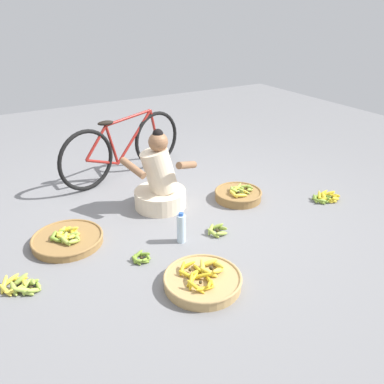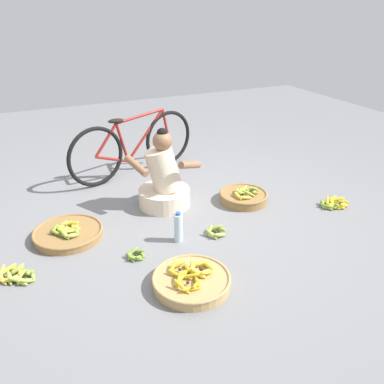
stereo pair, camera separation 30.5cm
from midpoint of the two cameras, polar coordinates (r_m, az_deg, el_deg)
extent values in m
plane|color=slate|center=(3.92, 1.01, -3.51)|extent=(10.00, 10.00, 0.00)
cylinder|color=beige|center=(4.09, -1.84, -0.77)|extent=(0.52, 0.52, 0.18)
cylinder|color=beige|center=(3.96, -1.90, 3.14)|extent=(0.45, 0.41, 0.48)
sphere|color=#8C6042|center=(3.86, -1.97, 7.22)|extent=(0.19, 0.19, 0.19)
sphere|color=black|center=(3.83, -1.98, 8.30)|extent=(0.10, 0.10, 0.10)
cylinder|color=#8C6042|center=(3.85, -5.65, 3.68)|extent=(0.17, 0.31, 0.16)
cylinder|color=#8C6042|center=(3.85, 1.97, 3.83)|extent=(0.30, 0.22, 0.16)
torus|color=black|center=(4.52, -11.64, 4.86)|extent=(0.67, 0.24, 0.68)
torus|color=black|center=(5.07, -1.63, 7.66)|extent=(0.67, 0.24, 0.68)
cylinder|color=maroon|center=(4.83, -4.82, 8.05)|extent=(0.54, 0.19, 0.55)
cylinder|color=maroon|center=(4.66, -8.02, 6.90)|extent=(0.15, 0.07, 0.49)
cylinder|color=maroon|center=(4.73, -5.52, 10.66)|extent=(0.63, 0.22, 0.08)
cylinder|color=maroon|center=(4.64, -9.39, 4.60)|extent=(0.41, 0.15, 0.18)
cylinder|color=maroon|center=(4.54, -10.24, 7.23)|extent=(0.31, 0.12, 0.35)
cylinder|color=maroon|center=(4.99, -2.01, 9.62)|extent=(0.12, 0.06, 0.38)
ellipsoid|color=black|center=(4.55, -8.87, 9.94)|extent=(0.18, 0.08, 0.05)
cylinder|color=tan|center=(3.02, 2.88, -12.72)|extent=(0.57, 0.57, 0.08)
torus|color=tan|center=(3.00, 2.90, -12.15)|extent=(0.58, 0.58, 0.02)
ellipsoid|color=yellow|center=(3.07, 5.28, -10.53)|extent=(0.04, 0.15, 0.07)
ellipsoid|color=yellow|center=(3.09, 3.97, -10.18)|extent=(0.15, 0.08, 0.07)
ellipsoid|color=yellow|center=(3.03, 3.00, -10.80)|extent=(0.09, 0.15, 0.09)
ellipsoid|color=yellow|center=(2.99, 3.81, -11.48)|extent=(0.13, 0.13, 0.09)
ellipsoid|color=yellow|center=(3.00, 5.21, -11.29)|extent=(0.15, 0.09, 0.09)
sphere|color=#382D19|center=(3.04, 4.23, -10.90)|extent=(0.03, 0.03, 0.03)
ellipsoid|color=gold|center=(3.05, 2.23, -10.84)|extent=(0.04, 0.14, 0.05)
ellipsoid|color=gold|center=(3.08, 0.88, -10.38)|extent=(0.14, 0.05, 0.06)
ellipsoid|color=gold|center=(3.04, 0.10, -10.78)|extent=(0.11, 0.12, 0.07)
ellipsoid|color=gold|center=(2.99, 0.56, -11.64)|extent=(0.10, 0.13, 0.05)
ellipsoid|color=gold|center=(3.00, 2.10, -11.36)|extent=(0.13, 0.09, 0.08)
sphere|color=#382D19|center=(3.03, 1.18, -11.03)|extent=(0.03, 0.03, 0.03)
ellipsoid|color=gold|center=(2.93, 3.80, -12.64)|extent=(0.06, 0.16, 0.06)
ellipsoid|color=gold|center=(2.96, 2.64, -11.94)|extent=(0.14, 0.11, 0.08)
ellipsoid|color=gold|center=(2.94, 1.37, -12.31)|extent=(0.15, 0.10, 0.06)
ellipsoid|color=gold|center=(2.92, 1.12, -12.57)|extent=(0.11, 0.14, 0.08)
ellipsoid|color=gold|center=(2.86, 1.70, -13.40)|extent=(0.10, 0.15, 0.09)
ellipsoid|color=gold|center=(2.87, 3.07, -13.65)|extent=(0.16, 0.03, 0.05)
ellipsoid|color=gold|center=(2.89, 3.80, -13.01)|extent=(0.13, 0.13, 0.08)
sphere|color=#382D19|center=(2.91, 2.47, -12.83)|extent=(0.03, 0.03, 0.03)
cylinder|color=olive|center=(3.70, -14.94, -5.85)|extent=(0.60, 0.60, 0.06)
torus|color=olive|center=(3.68, -15.00, -5.43)|extent=(0.61, 0.61, 0.02)
ellipsoid|color=yellow|center=(3.67, -13.85, -4.92)|extent=(0.05, 0.16, 0.06)
ellipsoid|color=yellow|center=(3.71, -14.37, -4.44)|extent=(0.14, 0.13, 0.09)
ellipsoid|color=yellow|center=(3.70, -15.73, -4.78)|extent=(0.14, 0.13, 0.08)
ellipsoid|color=yellow|center=(3.65, -15.87, -5.34)|extent=(0.06, 0.16, 0.06)
ellipsoid|color=yellow|center=(3.61, -15.37, -5.51)|extent=(0.14, 0.12, 0.08)
ellipsoid|color=yellow|center=(3.62, -14.10, -5.31)|extent=(0.15, 0.12, 0.07)
sphere|color=#382D19|center=(3.66, -14.89, -5.04)|extent=(0.03, 0.03, 0.03)
ellipsoid|color=gold|center=(3.68, -14.32, -4.89)|extent=(0.06, 0.13, 0.06)
ellipsoid|color=gold|center=(3.73, -15.21, -4.49)|extent=(0.13, 0.05, 0.08)
ellipsoid|color=gold|center=(3.70, -15.90, -4.88)|extent=(0.09, 0.12, 0.06)
ellipsoid|color=gold|center=(3.65, -15.62, -5.31)|extent=(0.11, 0.12, 0.07)
ellipsoid|color=gold|center=(3.64, -14.90, -5.23)|extent=(0.13, 0.05, 0.08)
sphere|color=#382D19|center=(3.68, -15.14, -4.91)|extent=(0.03, 0.03, 0.03)
ellipsoid|color=olive|center=(3.67, -15.23, -5.13)|extent=(0.03, 0.12, 0.05)
ellipsoid|color=olive|center=(3.71, -16.00, -4.79)|extent=(0.12, 0.06, 0.08)
ellipsoid|color=olive|center=(3.69, -16.72, -5.11)|extent=(0.10, 0.11, 0.07)
ellipsoid|color=olive|center=(3.63, -16.51, -5.63)|extent=(0.10, 0.11, 0.06)
ellipsoid|color=olive|center=(3.63, -15.47, -5.51)|extent=(0.12, 0.09, 0.06)
sphere|color=#382D19|center=(3.66, -16.02, -5.24)|extent=(0.03, 0.03, 0.03)
ellipsoid|color=#9EB747|center=(3.60, -13.80, -5.53)|extent=(0.04, 0.12, 0.06)
ellipsoid|color=#9EB747|center=(3.63, -14.35, -5.18)|extent=(0.12, 0.10, 0.08)
ellipsoid|color=#9EB747|center=(3.61, -15.37, -5.47)|extent=(0.11, 0.12, 0.08)
ellipsoid|color=#9EB747|center=(3.57, -15.30, -5.95)|extent=(0.09, 0.13, 0.08)
ellipsoid|color=#9EB747|center=(3.55, -14.20, -6.04)|extent=(0.13, 0.07, 0.06)
sphere|color=#382D19|center=(3.59, -14.62, -5.67)|extent=(0.03, 0.03, 0.03)
cylinder|color=olive|center=(4.24, 9.36, -0.83)|extent=(0.48, 0.48, 0.09)
torus|color=olive|center=(4.22, 9.41, -0.31)|extent=(0.50, 0.50, 0.02)
ellipsoid|color=#9EB747|center=(4.26, 11.05, 0.24)|extent=(0.05, 0.15, 0.07)
ellipsoid|color=#9EB747|center=(4.29, 10.31, 0.43)|extent=(0.14, 0.11, 0.06)
ellipsoid|color=#9EB747|center=(4.25, 9.47, 0.31)|extent=(0.14, 0.11, 0.08)
ellipsoid|color=#9EB747|center=(4.19, 9.64, -0.14)|extent=(0.05, 0.15, 0.06)
ellipsoid|color=#9EB747|center=(4.17, 10.17, -0.24)|extent=(0.13, 0.12, 0.08)
ellipsoid|color=#9EB747|center=(4.20, 11.07, -0.07)|extent=(0.14, 0.10, 0.08)
sphere|color=#382D19|center=(4.23, 10.28, 0.07)|extent=(0.03, 0.03, 0.03)
ellipsoid|color=#9EB747|center=(4.24, 9.72, 0.22)|extent=(0.05, 0.12, 0.06)
ellipsoid|color=#9EB747|center=(4.26, 9.11, 0.32)|extent=(0.12, 0.08, 0.05)
ellipsoid|color=#9EB747|center=(4.21, 8.49, 0.06)|extent=(0.09, 0.12, 0.06)
ellipsoid|color=#9EB747|center=(4.17, 8.99, -0.18)|extent=(0.10, 0.11, 0.07)
ellipsoid|color=#9EB747|center=(4.18, 9.64, -0.24)|extent=(0.12, 0.05, 0.05)
sphere|color=#382D19|center=(4.21, 9.19, 0.07)|extent=(0.03, 0.03, 0.03)
ellipsoid|color=yellow|center=(4.18, 10.11, -0.24)|extent=(0.04, 0.14, 0.06)
ellipsoid|color=yellow|center=(4.19, 8.92, 0.03)|extent=(0.14, 0.04, 0.09)
ellipsoid|color=yellow|center=(4.11, 8.66, -0.57)|extent=(0.04, 0.14, 0.06)
ellipsoid|color=yellow|center=(4.09, 9.72, -0.81)|extent=(0.15, 0.06, 0.06)
sphere|color=#382D19|center=(4.14, 9.41, -0.39)|extent=(0.03, 0.03, 0.03)
ellipsoid|color=olive|center=(3.33, -4.47, -8.83)|extent=(0.06, 0.12, 0.07)
ellipsoid|color=olive|center=(3.36, -4.94, -8.50)|extent=(0.10, 0.11, 0.06)
ellipsoid|color=olive|center=(3.36, -5.88, -8.53)|extent=(0.12, 0.06, 0.07)
ellipsoid|color=olive|center=(3.33, -6.26, -9.04)|extent=(0.07, 0.12, 0.05)
ellipsoid|color=olive|center=(3.31, -6.12, -9.27)|extent=(0.06, 0.12, 0.06)
ellipsoid|color=olive|center=(3.28, -5.22, -9.43)|extent=(0.12, 0.05, 0.07)
ellipsoid|color=olive|center=(3.30, -4.66, -9.22)|extent=(0.12, 0.09, 0.07)
sphere|color=#382D19|center=(3.33, -5.37, -8.97)|extent=(0.03, 0.03, 0.03)
ellipsoid|color=#9EB747|center=(3.66, 6.60, -5.41)|extent=(0.05, 0.14, 0.08)
ellipsoid|color=#9EB747|center=(3.67, 5.78, -5.15)|extent=(0.14, 0.09, 0.09)
ellipsoid|color=#9EB747|center=(3.64, 4.91, -5.51)|extent=(0.13, 0.12, 0.08)
ellipsoid|color=#9EB747|center=(3.58, 5.23, -6.07)|extent=(0.09, 0.14, 0.08)
ellipsoid|color=#9EB747|center=(3.58, 6.44, -6.13)|extent=(0.14, 0.06, 0.08)
sphere|color=#382D19|center=(3.63, 5.83, -5.75)|extent=(0.03, 0.03, 0.03)
ellipsoid|color=#9EB747|center=(3.30, -19.85, -10.74)|extent=(0.04, 0.15, 0.09)
ellipsoid|color=#9EB747|center=(3.35, -21.33, -10.36)|extent=(0.15, 0.07, 0.10)
ellipsoid|color=#9EB747|center=(3.30, -22.10, -11.30)|extent=(0.05, 0.15, 0.07)
ellipsoid|color=#9EB747|center=(3.24, -21.04, -11.62)|extent=(0.15, 0.06, 0.10)
sphere|color=#382D19|center=(3.30, -20.97, -11.06)|extent=(0.03, 0.03, 0.03)
ellipsoid|color=#9EB747|center=(3.27, -19.21, -11.32)|extent=(0.04, 0.12, 0.05)
ellipsoid|color=#9EB747|center=(3.30, -19.87, -10.86)|extent=(0.12, 0.07, 0.08)
ellipsoid|color=#9EB747|center=(3.29, -20.69, -11.09)|extent=(0.11, 0.09, 0.07)
ellipsoid|color=#9EB747|center=(3.27, -21.00, -11.55)|extent=(0.04, 0.12, 0.07)
ellipsoid|color=#9EB747|center=(3.23, -20.63, -11.98)|extent=(0.11, 0.10, 0.05)
ellipsoid|color=#9EB747|center=(3.22, -19.76, -11.83)|extent=(0.12, 0.06, 0.08)
sphere|color=#382D19|center=(3.26, -20.10, -11.45)|extent=(0.03, 0.03, 0.03)
ellipsoid|color=yellow|center=(3.33, -20.82, -10.63)|extent=(0.04, 0.16, 0.08)
ellipsoid|color=yellow|center=(3.38, -21.37, -10.20)|extent=(0.15, 0.12, 0.07)
ellipsoid|color=yellow|center=(3.39, -22.44, -10.25)|extent=(0.16, 0.08, 0.08)
ellipsoid|color=yellow|center=(3.36, -23.15, -10.64)|extent=(0.10, 0.15, 0.10)
ellipsoid|color=yellow|center=(3.32, -23.08, -11.34)|extent=(0.09, 0.16, 0.06)
ellipsoid|color=yellow|center=(3.28, -21.88, -11.58)|extent=(0.16, 0.04, 0.06)
ellipsoid|color=yellow|center=(3.29, -21.10, -11.19)|extent=(0.14, 0.13, 0.07)
sphere|color=#382D19|center=(3.34, -22.01, -10.88)|extent=(0.03, 0.03, 0.03)
ellipsoid|color=olive|center=(4.40, 21.48, -1.47)|extent=(0.04, 0.15, 0.09)
ellipsoid|color=olive|center=(4.43, 20.84, -1.37)|extent=(0.13, 0.13, 0.05)
ellipsoid|color=olive|center=(4.41, 20.27, -1.36)|extent=(0.15, 0.03, 0.06)
ellipsoid|color=olive|center=(4.35, 20.02, -1.67)|extent=(0.10, 0.14, 0.07)
ellipsoid|color=olive|center=(4.31, 20.51, -2.02)|extent=(0.09, 0.15, 0.06)
ellipsoid|color=olive|center=(4.31, 21.23, -2.05)|extent=(0.15, 0.07, 0.08)
ellipsoid|color=olive|center=(4.37, 21.69, -1.70)|extent=(0.12, 0.13, 0.09)
sphere|color=#382D19|center=(4.37, 20.84, -1.70)|extent=(0.03, 0.03, 0.03)
ellipsoid|color=yellow|center=(4.46, 22.14, -1.33)|extent=(0.03, 0.16, 0.07)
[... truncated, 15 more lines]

